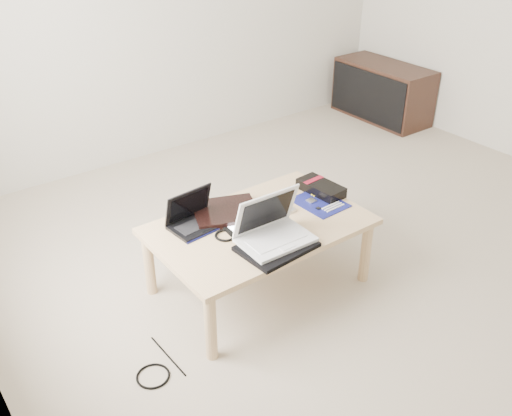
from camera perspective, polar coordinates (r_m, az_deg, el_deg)
ground at (r=3.46m, az=9.84°, el=-4.53°), size 4.00×4.00×0.00m
coffee_table at (r=2.97m, az=0.33°, el=-2.38°), size 1.10×0.70×0.40m
media_cabinet at (r=5.42m, az=12.48°, el=11.29°), size 0.41×0.90×0.50m
book at (r=3.02m, az=-3.06°, el=-0.38°), size 0.41×0.38×0.03m
netbook at (r=2.92m, az=-6.17°, el=-1.06°), size 0.28×0.22×0.19m
tablet at (r=2.94m, az=-1.24°, el=-1.51°), size 0.25×0.20×0.01m
remote at (r=3.10m, az=2.54°, el=0.38°), size 0.05×0.20×0.02m
neoprene_sleeve at (r=2.75m, az=2.07°, el=-3.88°), size 0.37×0.28×0.02m
white_laptop at (r=2.76m, az=1.66°, el=-2.22°), size 0.35×0.25×0.24m
motherboard at (r=3.14m, az=6.41°, el=0.56°), size 0.23×0.29×0.01m
gpu_box at (r=3.24m, az=6.51°, el=2.00°), size 0.16×0.28×0.06m
cable_coil at (r=2.84m, az=-3.08°, el=-2.75°), size 0.14×0.14×0.01m
floor_cable_coil at (r=2.71m, az=-10.26°, el=-16.21°), size 0.20×0.20×0.01m
floor_cable_trail at (r=2.79m, az=-8.79°, el=-14.41°), size 0.02×0.31×0.01m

